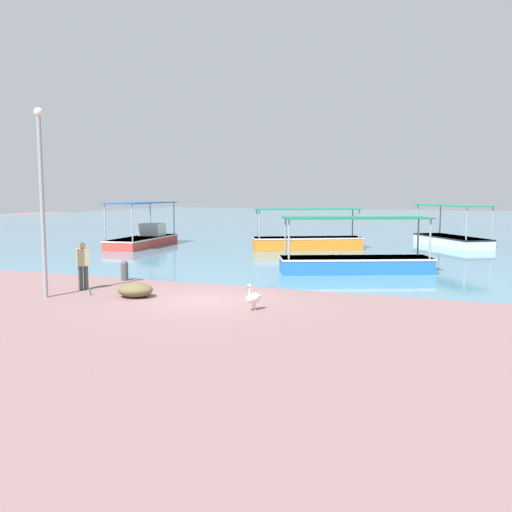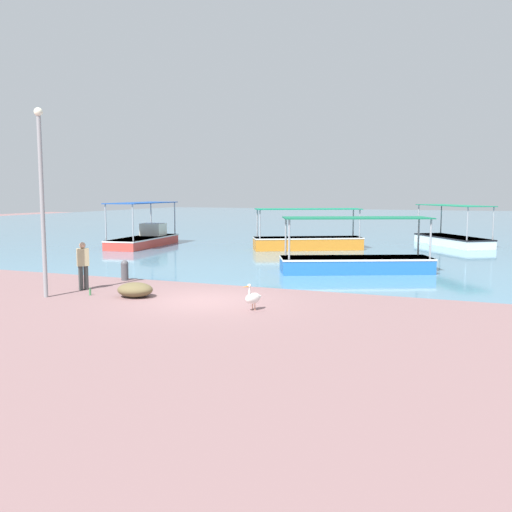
{
  "view_description": "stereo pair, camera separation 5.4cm",
  "coord_description": "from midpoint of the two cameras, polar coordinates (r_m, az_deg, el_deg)",
  "views": [
    {
      "loc": [
        8.22,
        -15.98,
        3.46
      ],
      "look_at": [
        0.72,
        2.66,
        1.17
      ],
      "focal_mm": 40.0,
      "sensor_mm": 36.0,
      "label": 1
    },
    {
      "loc": [
        8.27,
        -15.96,
        3.46
      ],
      "look_at": [
        0.72,
        2.66,
        1.17
      ],
      "focal_mm": 40.0,
      "sensor_mm": 36.0,
      "label": 2
    }
  ],
  "objects": [
    {
      "name": "harbor_water",
      "position": [
        64.59,
        14.56,
        3.22
      ],
      "size": [
        110.0,
        90.0,
        0.0
      ],
      "primitive_type": "cube",
      "color": "teal",
      "rests_on": "ground"
    },
    {
      "name": "glass_bottle",
      "position": [
        19.86,
        -16.33,
        -3.49
      ],
      "size": [
        0.07,
        0.07,
        0.27
      ],
      "color": "#3F7F4C",
      "rests_on": "ground"
    },
    {
      "name": "mooring_bollard",
      "position": [
        22.8,
        -13.08,
        -1.33
      ],
      "size": [
        0.29,
        0.29,
        0.79
      ],
      "color": "#47474C",
      "rests_on": "ground"
    },
    {
      "name": "net_pile",
      "position": [
        19.17,
        -12.07,
        -3.33
      ],
      "size": [
        1.2,
        1.02,
        0.48
      ],
      "primitive_type": "ellipsoid",
      "color": "brown",
      "rests_on": "ground"
    },
    {
      "name": "fishing_boat_outer",
      "position": [
        24.73,
        9.86,
        -0.48
      ],
      "size": [
        6.6,
        4.31,
        2.36
      ],
      "color": "blue",
      "rests_on": "harbor_water"
    },
    {
      "name": "fishing_boat_near_right",
      "position": [
        36.73,
        -11.2,
        1.85
      ],
      "size": [
        2.76,
        6.63,
        2.76
      ],
      "color": "#CF3D33",
      "rests_on": "harbor_water"
    },
    {
      "name": "lamp_post",
      "position": [
        19.69,
        -20.72,
        5.93
      ],
      "size": [
        0.28,
        0.28,
        6.1
      ],
      "color": "gray",
      "rests_on": "ground"
    },
    {
      "name": "fishing_boat_near_left",
      "position": [
        38.59,
        18.95,
        1.73
      ],
      "size": [
        5.24,
        6.22,
        2.58
      ],
      "color": "white",
      "rests_on": "harbor_water"
    },
    {
      "name": "ground",
      "position": [
        18.3,
        -5.31,
        -4.44
      ],
      "size": [
        120.0,
        120.0,
        0.0
      ],
      "primitive_type": "plane",
      "color": "#815F60"
    },
    {
      "name": "fisherman_standing",
      "position": [
        20.91,
        -17.0,
        -0.81
      ],
      "size": [
        0.44,
        0.44,
        1.69
      ],
      "color": "#3A3E3C",
      "rests_on": "ground"
    },
    {
      "name": "pelican",
      "position": [
        16.66,
        -0.37,
        -4.18
      ],
      "size": [
        0.47,
        0.78,
        0.8
      ],
      "color": "#E0997A",
      "rests_on": "ground"
    },
    {
      "name": "fishing_boat_far_left",
      "position": [
        33.99,
        5.1,
        1.53
      ],
      "size": [
        6.44,
        4.5,
        2.44
      ],
      "color": "orange",
      "rests_on": "harbor_water"
    }
  ]
}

